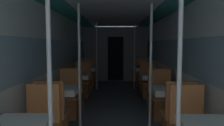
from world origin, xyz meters
TOP-DOWN VIEW (x-y plane):
  - wall_left at (-1.32, 3.66)m, footprint 0.05×10.12m
  - wall_right at (1.32, 3.66)m, footprint 0.05×10.12m
  - ceiling_panel at (0.00, 3.66)m, footprint 2.64×10.12m
  - bulkhead_far at (0.00, 7.80)m, footprint 2.59×0.09m
  - support_pole_left_0 at (-0.63, 0.92)m, footprint 0.05×0.05m
  - dining_table_left_1 at (-0.96, 2.66)m, footprint 0.56×0.56m
  - chair_left_near_1 at (-0.96, 2.09)m, footprint 0.44×0.44m
  - chair_left_far_1 at (-0.96, 3.23)m, footprint 0.44×0.44m
  - support_pole_left_1 at (-0.63, 2.66)m, footprint 0.05×0.05m
  - dining_table_left_2 at (-0.96, 4.40)m, footprint 0.56×0.56m
  - chair_left_near_2 at (-0.96, 3.83)m, footprint 0.44×0.44m
  - chair_left_far_2 at (-0.96, 4.98)m, footprint 0.44×0.44m
  - dining_table_left_3 at (-0.96, 6.15)m, footprint 0.56×0.56m
  - chair_left_near_3 at (-0.96, 5.57)m, footprint 0.44×0.44m
  - chair_left_far_3 at (-0.96, 6.72)m, footprint 0.44×0.44m
  - support_pole_left_3 at (-0.63, 6.15)m, footprint 0.05×0.05m
  - support_pole_right_0 at (0.63, 0.92)m, footprint 0.05×0.05m
  - dining_table_right_1 at (0.96, 2.66)m, footprint 0.56×0.56m
  - chair_right_near_1 at (0.96, 2.09)m, footprint 0.44×0.44m
  - chair_right_far_1 at (0.96, 3.23)m, footprint 0.44×0.44m
  - support_pole_right_1 at (0.63, 2.66)m, footprint 0.05×0.05m
  - dining_table_right_2 at (0.96, 4.40)m, footprint 0.56×0.56m
  - chair_right_near_2 at (0.96, 3.83)m, footprint 0.44×0.44m
  - chair_right_far_2 at (0.96, 4.98)m, footprint 0.44×0.44m
  - dining_table_right_3 at (0.96, 6.15)m, footprint 0.56×0.56m
  - chair_right_near_3 at (0.96, 5.57)m, footprint 0.44×0.44m
  - chair_right_far_3 at (0.96, 6.72)m, footprint 0.44×0.44m
  - support_pole_right_3 at (0.63, 6.15)m, footprint 0.05×0.05m

SIDE VIEW (x-z plane):
  - chair_left_near_1 at x=-0.96m, z-range -0.20..0.79m
  - chair_left_far_1 at x=-0.96m, z-range -0.20..0.79m
  - chair_left_near_2 at x=-0.96m, z-range -0.20..0.79m
  - chair_left_far_2 at x=-0.96m, z-range -0.20..0.79m
  - chair_left_near_3 at x=-0.96m, z-range -0.20..0.79m
  - chair_left_far_3 at x=-0.96m, z-range -0.20..0.79m
  - chair_right_near_1 at x=0.96m, z-range -0.20..0.79m
  - chair_right_far_1 at x=0.96m, z-range -0.20..0.79m
  - chair_right_near_2 at x=0.96m, z-range -0.20..0.79m
  - chair_right_far_2 at x=0.96m, z-range -0.20..0.79m
  - chair_right_near_3 at x=0.96m, z-range -0.20..0.79m
  - chair_right_far_3 at x=0.96m, z-range -0.20..0.79m
  - dining_table_left_1 at x=-0.96m, z-range 0.24..0.98m
  - dining_table_left_2 at x=-0.96m, z-range 0.24..0.98m
  - dining_table_left_3 at x=-0.96m, z-range 0.24..0.98m
  - dining_table_right_1 at x=0.96m, z-range 0.24..0.98m
  - dining_table_right_2 at x=0.96m, z-range 0.24..0.98m
  - dining_table_right_3 at x=0.96m, z-range 0.24..0.98m
  - bulkhead_far at x=0.00m, z-range -0.01..2.22m
  - support_pole_left_0 at x=-0.63m, z-range 0.00..2.22m
  - support_pole_left_1 at x=-0.63m, z-range 0.00..2.22m
  - support_pole_left_3 at x=-0.63m, z-range 0.00..2.22m
  - support_pole_right_0 at x=0.63m, z-range 0.00..2.22m
  - support_pole_right_1 at x=0.63m, z-range 0.00..2.22m
  - support_pole_right_3 at x=0.63m, z-range 0.00..2.22m
  - wall_left at x=-1.32m, z-range 0.03..2.25m
  - wall_right at x=1.32m, z-range 0.03..2.25m
  - ceiling_panel at x=0.00m, z-range 2.23..2.30m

